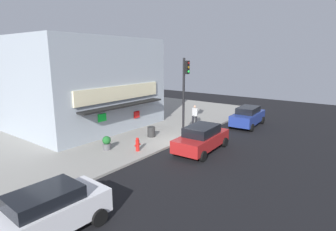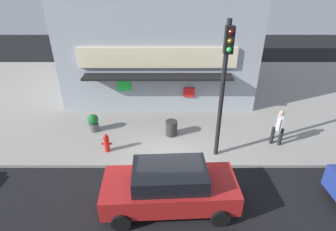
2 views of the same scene
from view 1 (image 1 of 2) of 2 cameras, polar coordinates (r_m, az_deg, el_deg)
ground_plane at (r=19.00m, az=1.75°, el=-6.13°), size 49.37×49.37×0.00m
sidewalk at (r=23.44m, az=-12.06°, el=-2.64°), size 32.91×13.71×0.14m
corner_building at (r=24.17m, az=-17.10°, el=6.51°), size 10.79×9.51×7.31m
traffic_light at (r=20.23m, az=3.54°, el=6.01°), size 0.32×0.58×5.75m
fire_hydrant at (r=17.37m, az=-6.40°, el=-6.04°), size 0.48×0.24×0.88m
trash_can at (r=20.30m, az=-3.52°, el=-3.41°), size 0.57×0.57×0.75m
pedestrian at (r=23.53m, az=5.61°, el=0.23°), size 0.55×0.56×1.76m
potted_plant_by_doorway at (r=17.93m, az=-12.70°, el=-5.56°), size 0.54×0.54×0.89m
parked_car_red at (r=17.70m, az=7.04°, el=-4.71°), size 4.65×2.28×1.67m
parked_car_white at (r=10.55m, az=-24.15°, el=-18.02°), size 4.26×2.14×1.67m
parked_car_blue at (r=24.75m, az=16.35°, el=-0.15°), size 4.61×2.18×1.71m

